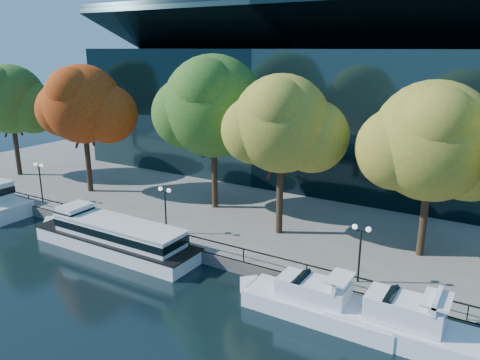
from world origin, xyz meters
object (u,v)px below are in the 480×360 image
Objects in this scene: tour_boat at (111,234)px; lamp_2 at (361,240)px; tree_3 at (283,126)px; tree_1 at (84,106)px; cruiser_far at (404,324)px; tree_4 at (435,144)px; tree_2 at (215,109)px; lamp_0 at (39,173)px; tree_0 at (11,101)px; cruiser_near at (313,302)px; lamp_1 at (165,200)px.

tour_boat is 4.15× the size of lamp_2.
tour_boat is at bearing -170.56° from lamp_2.
tree_3 reaches higher than lamp_2.
tree_1 is at bearing 170.82° from lamp_2.
tree_4 reaches higher than cruiser_far.
cruiser_far is at bearing -1.12° from tour_boat.
tree_3 is 11.27m from tree_4.
lamp_0 is at bearing -154.59° from tree_2.
tour_boat is 20.11m from lamp_2.
cruiser_far reaches higher than tour_boat.
tree_0 is (-47.98, 9.04, 8.99)m from cruiser_far.
lamp_0 is at bearing 172.89° from cruiser_near.
tree_1 is 3.37× the size of lamp_2.
cruiser_near is 31.59m from lamp_0.
lamp_2 is at bearing -24.83° from tree_2.
tour_boat is 1.14× the size of tree_2.
cruiser_near is 0.80× the size of tree_0.
tree_4 is 3.24× the size of lamp_2.
tree_2 reaches higher than lamp_1.
tour_boat is 4.15× the size of lamp_0.
tree_2 is (-15.04, 11.57, 9.71)m from cruiser_near.
tour_boat is at bearing -14.03° from lamp_0.
tree_4 reaches higher than cruiser_near.
tree_4 is at bearing 1.53° from tree_0.
cruiser_near is at bearing -7.11° from lamp_0.
tree_1 is at bearing -169.90° from tree_2.
cruiser_near is 44.52m from tree_0.
tour_boat is at bearing -156.44° from tree_4.
tree_2 is at bearing 4.92° from tree_0.
tree_1 is 8.21m from lamp_0.
tree_1 is 23.03m from tree_3.
cruiser_far is 13.36m from tree_4.
tree_2 is at bearing 142.42° from cruiser_near.
cruiser_far reaches higher than cruiser_near.
tree_3 is 3.29× the size of lamp_2.
lamp_1 is at bearing 180.00° from lamp_2.
tree_0 is 3.31× the size of lamp_0.
lamp_2 is (19.67, 3.27, 2.63)m from tour_boat.
tree_0 is at bearing 169.33° from cruiser_far.
cruiser_near is at bearing -14.59° from lamp_1.
cruiser_near is at bearing -1.97° from tour_boat.
lamp_0 and lamp_1 have the same top height.
lamp_2 is at bearing 9.44° from tour_boat.
tree_1 is at bearing 144.39° from tour_boat.
tour_boat is 1.59× the size of cruiser_far.
tree_1 is at bearing 73.91° from lamp_0.
lamp_2 is at bearing 68.17° from cruiser_near.
tree_0 is at bearing 160.69° from tour_boat.
tree_1 is at bearing 163.25° from cruiser_near.
tree_4 is (11.15, 1.55, -0.56)m from tree_3.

